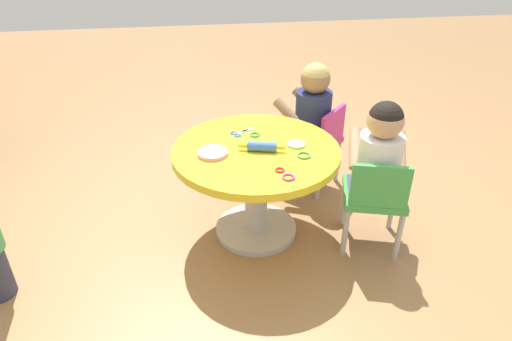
{
  "coord_description": "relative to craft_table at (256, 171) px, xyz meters",
  "views": [
    {
      "loc": [
        -1.93,
        0.29,
        1.54
      ],
      "look_at": [
        0.0,
        0.0,
        0.38
      ],
      "focal_mm": 31.35,
      "sensor_mm": 36.0,
      "label": 1
    }
  ],
  "objects": [
    {
      "name": "ground_plane",
      "position": [
        0.0,
        0.0,
        -0.38
      ],
      "size": [
        10.0,
        10.0,
        0.0
      ],
      "primitive_type": "plane",
      "color": "#9E7247"
    },
    {
      "name": "craft_table",
      "position": [
        0.0,
        0.0,
        0.0
      ],
      "size": [
        0.83,
        0.83,
        0.51
      ],
      "color": "silver",
      "rests_on": "ground"
    },
    {
      "name": "child_chair_left",
      "position": [
        -0.2,
        -0.56,
        -0.08
      ],
      "size": [
        0.37,
        0.37,
        0.54
      ],
      "color": "#B7B7BC",
      "rests_on": "ground"
    },
    {
      "name": "seated_child_left",
      "position": [
        -0.16,
        -0.57,
        0.15
      ],
      "size": [
        0.41,
        0.35,
        0.51
      ],
      "color": "#3F4772",
      "rests_on": "ground"
    },
    {
      "name": "child_chair_right",
      "position": [
        0.41,
        -0.43,
        -0.08
      ],
      "size": [
        0.42,
        0.42,
        0.54
      ],
      "color": "#B7B7BC",
      "rests_on": "ground"
    },
    {
      "name": "seated_child_right",
      "position": [
        0.44,
        -0.4,
        0.15
      ],
      "size": [
        0.43,
        0.44,
        0.51
      ],
      "color": "#3F4772",
      "rests_on": "ground"
    },
    {
      "name": "rolling_pin",
      "position": [
        -0.03,
        -0.02,
        0.16
      ],
      "size": [
        0.08,
        0.23,
        0.05
      ],
      "color": "#3F72CC",
      "rests_on": "craft_table"
    },
    {
      "name": "craft_scissors",
      "position": [
        0.18,
        0.06,
        0.13
      ],
      "size": [
        0.12,
        0.14,
        0.01
      ],
      "color": "silver",
      "rests_on": "craft_table"
    },
    {
      "name": "playdough_blob_0",
      "position": [
        -0.03,
        0.22,
        0.14
      ],
      "size": [
        0.15,
        0.15,
        0.02
      ],
      "primitive_type": "cylinder",
      "color": "pink",
      "rests_on": "craft_table"
    },
    {
      "name": "playdough_blob_1",
      "position": [
        0.0,
        -0.2,
        0.14
      ],
      "size": [
        0.09,
        0.09,
        0.01
      ],
      "primitive_type": "cylinder",
      "color": "#B2E58C",
      "rests_on": "craft_table"
    },
    {
      "name": "cookie_cutter_0",
      "position": [
        -0.3,
        -0.1,
        0.14
      ],
      "size": [
        0.06,
        0.06,
        0.01
      ],
      "primitive_type": "torus",
      "color": "#D83FA5",
      "rests_on": "craft_table"
    },
    {
      "name": "cookie_cutter_1",
      "position": [
        0.14,
        -0.02,
        0.14
      ],
      "size": [
        0.06,
        0.06,
        0.01
      ],
      "primitive_type": "torus",
      "color": "#4CB259",
      "rests_on": "craft_table"
    },
    {
      "name": "cookie_cutter_2",
      "position": [
        -0.23,
        -0.07,
        0.14
      ],
      "size": [
        0.05,
        0.05,
        0.01
      ],
      "primitive_type": "torus",
      "color": "red",
      "rests_on": "craft_table"
    },
    {
      "name": "cookie_cutter_3",
      "position": [
        -0.12,
        -0.21,
        0.14
      ],
      "size": [
        0.07,
        0.07,
        0.01
      ],
      "primitive_type": "torus",
      "color": "#4CB259",
      "rests_on": "craft_table"
    }
  ]
}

